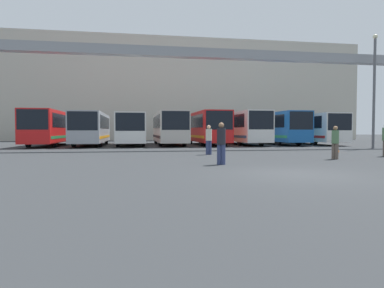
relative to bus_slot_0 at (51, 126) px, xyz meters
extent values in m
plane|color=#2D3033|center=(13.04, -23.97, -1.84)|extent=(200.00, 200.00, 0.00)
cube|color=#B7B2A3|center=(13.04, 21.29, 5.72)|extent=(59.62, 12.00, 15.11)
cube|color=gray|center=(13.04, -8.80, 5.40)|extent=(36.79, 0.80, 0.70)
cube|color=red|center=(0.00, 0.01, -0.07)|extent=(2.52, 12.20, 2.84)
cube|color=black|center=(0.00, -6.07, 0.45)|extent=(2.32, 0.06, 1.59)
cube|color=black|center=(0.00, 0.01, 0.45)|extent=(2.55, 10.37, 1.19)
cube|color=#268C4C|center=(0.00, 0.01, -0.98)|extent=(2.55, 11.59, 0.24)
cylinder|color=black|center=(-1.10, -3.41, -1.38)|extent=(0.28, 0.92, 0.92)
cylinder|color=black|center=(1.10, -3.41, -1.38)|extent=(0.28, 0.92, 0.92)
cylinder|color=black|center=(-1.10, 3.43, -1.38)|extent=(0.28, 0.92, 0.92)
cylinder|color=black|center=(1.10, 3.43, -1.38)|extent=(0.28, 0.92, 0.92)
cube|color=#999EA5|center=(3.73, -0.19, -0.14)|extent=(2.55, 11.80, 2.70)
cube|color=black|center=(3.73, -6.07, 0.36)|extent=(2.34, 0.06, 1.51)
cube|color=black|center=(3.73, -0.19, 0.36)|extent=(2.58, 10.03, 1.13)
cube|color=orange|center=(3.73, -0.19, -1.00)|extent=(2.58, 11.21, 0.24)
cylinder|color=black|center=(2.61, -3.49, -1.30)|extent=(0.28, 1.08, 1.08)
cylinder|color=black|center=(4.84, -3.49, -1.30)|extent=(0.28, 1.08, 1.08)
cylinder|color=black|center=(2.61, 3.11, -1.30)|extent=(0.28, 1.08, 1.08)
cylinder|color=black|center=(4.84, 3.11, -1.30)|extent=(0.28, 1.08, 1.08)
cube|color=silver|center=(7.45, -0.60, -0.17)|extent=(2.55, 10.99, 2.63)
cube|color=black|center=(7.45, -6.07, 0.30)|extent=(2.35, 0.06, 1.47)
cube|color=black|center=(7.45, -0.60, 0.30)|extent=(2.58, 9.34, 1.10)
cube|color=red|center=(7.45, -0.60, -1.02)|extent=(2.58, 10.44, 0.24)
cylinder|color=black|center=(6.34, -3.67, -1.31)|extent=(0.28, 1.06, 1.06)
cylinder|color=black|center=(8.57, -3.67, -1.31)|extent=(0.28, 1.06, 1.06)
cylinder|color=black|center=(6.34, 2.48, -1.31)|extent=(0.28, 1.06, 1.06)
cylinder|color=black|center=(8.57, 2.48, -1.31)|extent=(0.28, 1.06, 1.06)
cube|color=beige|center=(11.18, -0.32, -0.09)|extent=(2.52, 11.54, 2.80)
cube|color=black|center=(11.18, -6.07, 0.43)|extent=(2.32, 0.06, 1.57)
cube|color=black|center=(11.18, -0.32, 0.43)|extent=(2.55, 9.81, 1.18)
cube|color=black|center=(11.18, -0.32, -0.98)|extent=(2.55, 10.96, 0.24)
cylinder|color=black|center=(10.08, -3.55, -1.35)|extent=(0.28, 0.97, 0.97)
cylinder|color=black|center=(12.28, -3.55, -1.35)|extent=(0.28, 0.97, 0.97)
cylinder|color=black|center=(10.08, 2.91, -1.35)|extent=(0.28, 0.97, 0.97)
cylinder|color=black|center=(12.28, 2.91, -1.35)|extent=(0.28, 0.97, 0.97)
cube|color=red|center=(14.91, -0.76, -0.06)|extent=(2.55, 10.66, 2.86)
cube|color=black|center=(14.91, -6.07, 0.47)|extent=(2.34, 0.06, 1.60)
cube|color=black|center=(14.91, -0.76, 0.47)|extent=(2.58, 9.06, 1.20)
cube|color=orange|center=(14.91, -0.76, -0.97)|extent=(2.58, 10.13, 0.24)
cylinder|color=black|center=(13.79, -3.74, -1.37)|extent=(0.28, 0.93, 0.93)
cylinder|color=black|center=(16.02, -3.74, -1.37)|extent=(0.28, 0.93, 0.93)
cylinder|color=black|center=(13.79, 2.23, -1.37)|extent=(0.28, 0.93, 0.93)
cylinder|color=black|center=(16.02, 2.23, -1.37)|extent=(0.28, 0.93, 0.93)
cube|color=silver|center=(18.64, 0.11, -0.04)|extent=(2.46, 12.40, 2.90)
cube|color=black|center=(18.64, -6.07, 0.50)|extent=(2.26, 0.06, 1.62)
cube|color=black|center=(18.64, 0.11, 0.50)|extent=(2.49, 10.54, 1.22)
cube|color=#1966B2|center=(18.64, 0.11, -0.97)|extent=(2.49, 11.78, 0.24)
cylinder|color=black|center=(17.57, -3.36, -1.37)|extent=(0.28, 0.93, 0.93)
cylinder|color=black|center=(19.70, -3.36, -1.37)|extent=(0.28, 0.93, 0.93)
cylinder|color=black|center=(17.57, 3.58, -1.37)|extent=(0.28, 0.93, 0.93)
cylinder|color=black|center=(19.70, 3.58, -1.37)|extent=(0.28, 0.93, 0.93)
cube|color=#1959A5|center=(22.36, -0.35, -0.05)|extent=(2.42, 11.48, 2.87)
cube|color=black|center=(22.36, -6.07, 0.48)|extent=(2.23, 0.06, 1.61)
cube|color=black|center=(22.36, -0.35, 0.48)|extent=(2.45, 9.76, 1.20)
cube|color=#268C4C|center=(22.36, -0.35, -0.97)|extent=(2.45, 10.91, 0.24)
cylinder|color=black|center=(21.31, -3.56, -1.30)|extent=(0.28, 1.08, 1.08)
cylinder|color=black|center=(23.42, -3.56, -1.30)|extent=(0.28, 1.08, 1.08)
cylinder|color=black|center=(21.31, 2.87, -1.30)|extent=(0.28, 1.08, 1.08)
cylinder|color=black|center=(23.42, 2.87, -1.30)|extent=(0.28, 1.08, 1.08)
cube|color=silver|center=(26.09, -0.47, -0.12)|extent=(2.57, 11.24, 2.73)
cube|color=black|center=(26.09, -6.07, 0.38)|extent=(2.37, 0.06, 1.53)
cube|color=black|center=(26.09, -0.47, 0.38)|extent=(2.60, 9.55, 1.15)
cube|color=red|center=(26.09, -0.47, -1.00)|extent=(2.60, 10.67, 0.24)
cylinder|color=black|center=(24.96, -3.62, -1.31)|extent=(0.28, 1.06, 1.06)
cylinder|color=black|center=(27.22, -3.62, -1.31)|extent=(0.28, 1.06, 1.06)
cylinder|color=black|center=(24.96, 2.68, -1.31)|extent=(0.28, 1.06, 1.06)
cylinder|color=black|center=(27.22, 2.68, -1.31)|extent=(0.28, 1.06, 1.06)
cylinder|color=navy|center=(12.04, -14.50, -1.42)|extent=(0.19, 0.19, 0.83)
cylinder|color=navy|center=(12.21, -14.48, -1.42)|extent=(0.19, 0.19, 0.83)
cylinder|color=beige|center=(12.13, -14.49, -0.66)|extent=(0.36, 0.36, 0.69)
sphere|color=tan|center=(12.13, -14.49, -0.20)|extent=(0.22, 0.22, 0.22)
cylinder|color=brown|center=(17.68, -18.79, -1.45)|extent=(0.18, 0.18, 0.79)
cylinder|color=brown|center=(17.59, -18.67, -1.45)|extent=(0.18, 0.18, 0.79)
cylinder|color=#4C724C|center=(17.63, -18.73, -0.72)|extent=(0.34, 0.34, 0.66)
sphere|color=#8C6647|center=(17.63, -18.73, -0.29)|extent=(0.21, 0.21, 0.21)
cylinder|color=navy|center=(11.28, -20.37, -1.42)|extent=(0.19, 0.19, 0.84)
cylinder|color=navy|center=(11.43, -20.44, -1.42)|extent=(0.19, 0.19, 0.84)
cylinder|color=black|center=(11.36, -20.41, -0.65)|extent=(0.37, 0.37, 0.70)
sphere|color=#8C6647|center=(11.36, -20.41, -0.19)|extent=(0.23, 0.23, 0.23)
cone|color=orange|center=(20.91, -13.68, -1.48)|extent=(0.41, 0.41, 0.73)
cylinder|color=#595B60|center=(26.49, -9.96, 2.49)|extent=(0.20, 0.20, 8.65)
sphere|color=beige|center=(26.49, -9.96, 6.97)|extent=(0.36, 0.36, 0.36)
camera|label=1|loc=(7.76, -34.29, -0.41)|focal=32.00mm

